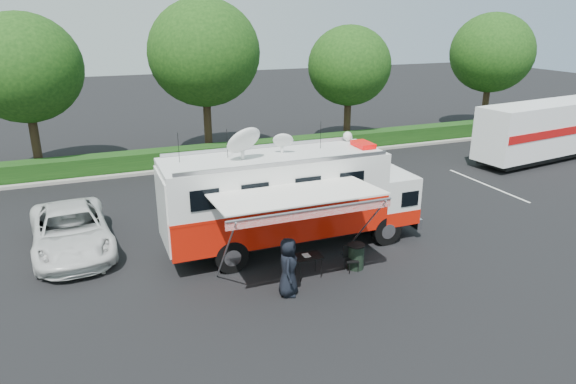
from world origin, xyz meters
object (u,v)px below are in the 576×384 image
at_px(command_truck, 291,197).
at_px(folding_table, 308,257).
at_px(semi_trailer, 553,129).
at_px(white_suv, 74,251).
at_px(trash_bin, 356,256).

distance_m(command_truck, folding_table, 2.63).
height_order(folding_table, semi_trailer, semi_trailer).
bearing_deg(semi_trailer, command_truck, -163.15).
bearing_deg(white_suv, semi_trailer, 2.50).
bearing_deg(semi_trailer, trash_bin, -155.04).
relative_size(white_suv, semi_trailer, 0.51).
bearing_deg(white_suv, trash_bin, -33.59).
height_order(command_truck, trash_bin, command_truck).
bearing_deg(folding_table, trash_bin, -1.76).
relative_size(folding_table, trash_bin, 1.03).
distance_m(white_suv, semi_trailer, 25.95).
xyz_separation_m(folding_table, semi_trailer, (18.73, 7.88, 1.06)).
bearing_deg(command_truck, semi_trailer, 16.85).
bearing_deg(trash_bin, semi_trailer, 24.96).
distance_m(command_truck, white_suv, 7.95).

